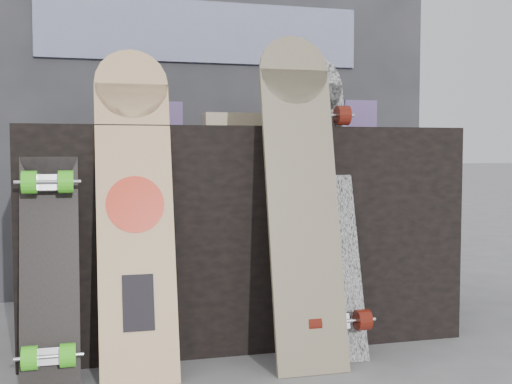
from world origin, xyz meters
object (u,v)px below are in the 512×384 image
object	(u,v)px
longboard_celtic	(302,188)
skateboard_dark	(49,253)
longboard_cascadia	(321,195)
longboard_geisha	(135,200)
vendor_table	(238,231)

from	to	relation	value
longboard_celtic	skateboard_dark	bearing A→B (deg)	178.08
longboard_celtic	longboard_cascadia	size ratio (longest dim) A/B	1.03
longboard_geisha	skateboard_dark	world-z (taller)	longboard_geisha
vendor_table	longboard_geisha	world-z (taller)	longboard_geisha
longboard_cascadia	skateboard_dark	size ratio (longest dim) A/B	1.37
longboard_celtic	longboard_cascadia	distance (m)	0.14
vendor_table	longboard_cascadia	distance (m)	0.42
vendor_table	skateboard_dark	bearing A→B (deg)	-150.53
longboard_geisha	longboard_celtic	bearing A→B (deg)	-5.95
skateboard_dark	vendor_table	bearing A→B (deg)	29.47
longboard_geisha	longboard_celtic	world-z (taller)	longboard_celtic
longboard_celtic	longboard_cascadia	xyz separation A→B (m)	(0.10, 0.09, -0.03)
longboard_geisha	skateboard_dark	xyz separation A→B (m)	(-0.26, -0.03, -0.16)
longboard_celtic	skateboard_dark	xyz separation A→B (m)	(-0.81, 0.03, -0.19)
longboard_geisha	longboard_celtic	distance (m)	0.55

